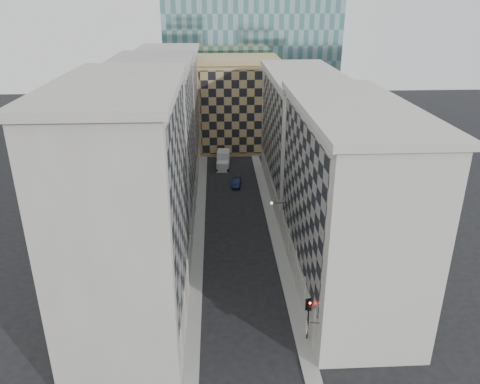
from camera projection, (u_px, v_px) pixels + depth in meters
name	position (u px, v px, depth m)	size (l,w,h in m)	color
sidewalk_west	(199.00, 227.00, 66.30)	(1.50, 100.00, 0.15)	gray
sidewalk_east	(273.00, 225.00, 66.81)	(1.50, 100.00, 0.15)	gray
bldg_left_a	(130.00, 209.00, 43.98)	(10.80, 22.80, 23.70)	#A19E91
bldg_left_b	(156.00, 145.00, 64.41)	(10.80, 22.80, 22.70)	gray
bldg_left_c	(170.00, 112.00, 84.85)	(10.80, 22.80, 21.70)	#A19E91
bldg_right_a	(345.00, 201.00, 49.29)	(10.80, 26.80, 20.70)	#BCB8AC
bldg_right_b	(301.00, 135.00, 74.32)	(10.80, 28.80, 19.70)	#BCB8AC
tan_block	(238.00, 103.00, 97.87)	(16.80, 14.80, 18.80)	tan
church_tower	(225.00, 12.00, 103.94)	(7.20, 7.20, 51.50)	#2B2721
flagpoles_left	(181.00, 271.00, 41.10)	(0.10, 6.33, 2.33)	gray
bracket_lamp	(273.00, 203.00, 58.86)	(1.98, 0.36, 0.36)	black
traffic_light	(309.00, 311.00, 43.38)	(0.55, 0.52, 4.43)	black
box_truck	(223.00, 161.00, 88.79)	(2.70, 5.72, 3.05)	#BEBEBE
dark_car	(236.00, 183.00, 80.23)	(1.38, 3.97, 1.31)	#10193C
shop_sign	(307.00, 327.00, 40.49)	(1.24, 0.79, 0.87)	black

